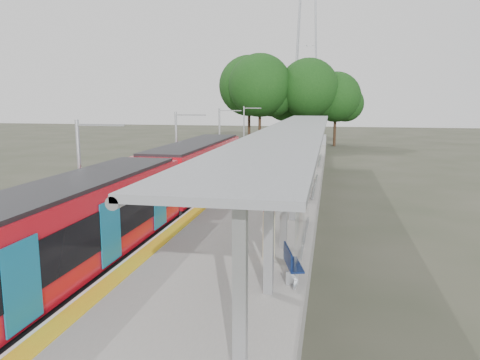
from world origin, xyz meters
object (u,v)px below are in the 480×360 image
train (153,190)px  info_pillar_near (269,235)px  info_pillar_far (300,178)px  bench_far (312,150)px  litter_bin (294,181)px  bench_mid (296,190)px  bench_near (291,262)px

train → info_pillar_near: train is taller
info_pillar_far → bench_far: bearing=73.5°
info_pillar_far → litter_bin: (-0.40, 0.67, -0.34)m
litter_bin → bench_mid: bearing=-83.2°
train → info_pillar_near: size_ratio=15.09×
bench_near → bench_far: 30.37m
bench_mid → litter_bin: (-0.38, 3.19, -0.12)m
train → bench_far: 24.21m
bench_near → train: bearing=120.7°
train → bench_far: train is taller
info_pillar_near → bench_far: bearing=65.5°
bench_near → info_pillar_far: bearing=78.3°
info_pillar_near → litter_bin: 12.57m
info_pillar_far → litter_bin: bearing=103.7°
bench_mid → info_pillar_far: size_ratio=0.89×
train → bench_far: size_ratio=16.56×
bench_near → bench_far: size_ratio=0.83×
info_pillar_near → info_pillar_far: (0.23, 11.89, -0.04)m
train → bench_near: bearing=-45.0°
bench_near → litter_bin: bench_near is taller
info_pillar_near → litter_bin: bearing=66.6°
bench_far → info_pillar_near: (-0.19, -28.82, 0.22)m
bench_far → litter_bin: 16.26m
train → bench_mid: bearing=31.7°
info_pillar_far → info_pillar_near: bearing=-107.7°
info_pillar_near → info_pillar_far: 11.89m
litter_bin → bench_far: bearing=88.7°
info_pillar_near → info_pillar_far: bearing=64.8°
train → info_pillar_near: bearing=-41.6°
bench_far → info_pillar_far: size_ratio=0.97×
bench_near → info_pillar_far: info_pillar_far is taller
bench_far → litter_bin: size_ratio=2.03×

